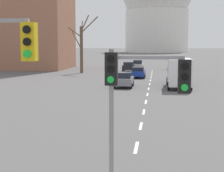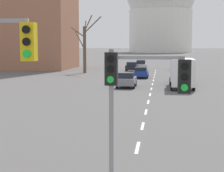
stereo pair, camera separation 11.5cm
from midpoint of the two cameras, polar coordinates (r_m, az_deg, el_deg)
The scene contains 23 objects.
lane_stripe_2 at distance 17.26m, azimuth 3.53°, elevation -9.31°, with size 0.16×2.00×0.01m, color silver.
lane_stripe_3 at distance 21.62m, azimuth 4.26°, elevation -6.08°, with size 0.16×2.00×0.01m, color silver.
lane_stripe_4 at distance 26.03m, azimuth 4.74°, elevation -3.94°, with size 0.16×2.00×0.01m, color silver.
lane_stripe_5 at distance 30.46m, azimuth 5.07°, elevation -2.42°, with size 0.16×2.00×0.01m, color silver.
lane_stripe_6 at distance 34.91m, azimuth 5.33°, elevation -1.29°, with size 0.16×2.00×0.01m, color silver.
lane_stripe_7 at distance 39.37m, azimuth 5.52°, elevation -0.41°, with size 0.16×2.00×0.01m, color silver.
lane_stripe_8 at distance 43.84m, azimuth 5.67°, elevation 0.29°, with size 0.16×2.00×0.01m, color silver.
lane_stripe_9 at distance 48.32m, azimuth 5.80°, elevation 0.86°, with size 0.16×2.00×0.01m, color silver.
lane_stripe_10 at distance 52.80m, azimuth 5.90°, elevation 1.33°, with size 0.16×2.00×0.01m, color silver.
lane_stripe_11 at distance 57.28m, azimuth 5.99°, elevation 1.73°, with size 0.16×2.00×0.01m, color silver.
lane_stripe_12 at distance 61.77m, azimuth 6.07°, elevation 2.07°, with size 0.16×2.00×0.01m, color silver.
lane_stripe_13 at distance 66.26m, azimuth 6.13°, elevation 2.36°, with size 0.16×2.00×0.01m, color silver.
traffic_signal_centre_tall at distance 10.85m, azimuth 3.55°, elevation -0.13°, with size 2.46×0.34×4.55m.
sedan_near_left at distance 68.46m, azimuth 3.92°, elevation 3.24°, with size 1.88×3.92×1.74m.
sedan_near_right at distance 40.45m, azimuth 1.74°, elevation 0.97°, with size 1.98×4.16×1.64m.
sedan_mid_centre at distance 69.02m, azimuth 9.25°, elevation 3.17°, with size 1.90×4.31×1.64m.
sedan_far_left at distance 51.83m, azimuth 3.95°, elevation 2.10°, with size 1.95×4.11×1.50m.
sedan_far_right at distance 45.77m, azimuth 9.63°, elevation 1.52°, with size 1.84×3.87×1.65m.
sedan_distant_centre at distance 63.71m, azimuth 2.48°, elevation 2.99°, with size 1.96×3.94×1.63m.
delivery_truck at distance 40.35m, azimuth 10.08°, elevation 2.11°, with size 2.44×7.20×3.14m.
bare_tree_left_near at distance 60.58m, azimuth -4.72°, elevation 6.17°, with size 5.21×3.39×9.33m.
capitol_dome at distance 213.66m, azimuth 6.85°, elevation 12.32°, with size 38.79×38.79×54.79m.
apartment_block_left at distance 73.96m, azimuth -13.78°, elevation 10.55°, with size 18.00×14.00×20.40m, color #9E664C.
Camera 1 is at (0.92, -4.50, 4.69)m, focal length 60.00 mm.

